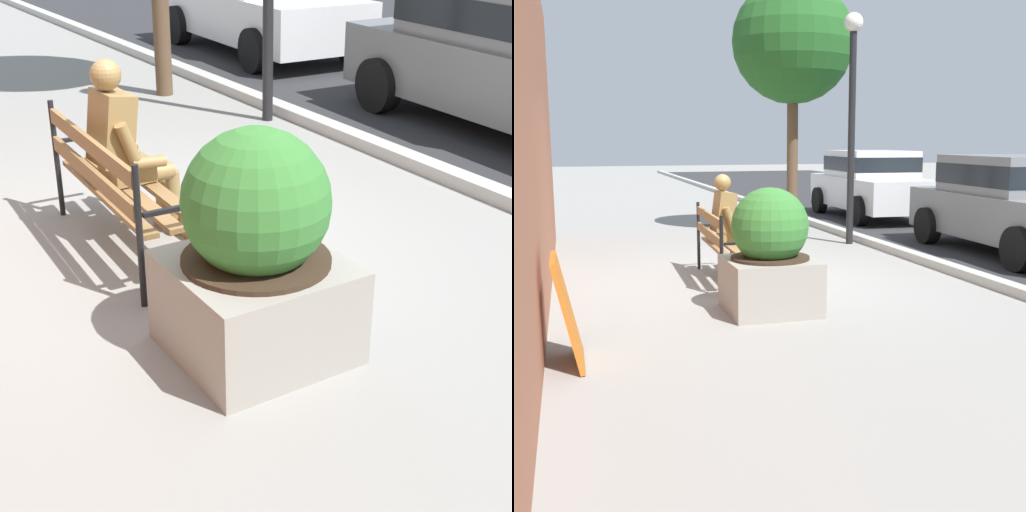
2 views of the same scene
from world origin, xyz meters
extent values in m
plane|color=gray|center=(0.00, 0.00, 0.00)|extent=(80.00, 80.00, 0.00)
cube|color=#B2AFA8|center=(0.00, 2.90, 0.06)|extent=(60.00, 0.20, 0.12)
cube|color=olive|center=(-0.06, -0.31, 0.45)|extent=(1.70, 0.17, 0.04)
cube|color=olive|center=(-0.05, -0.13, 0.45)|extent=(1.70, 0.17, 0.04)
cube|color=olive|center=(-0.04, 0.05, 0.45)|extent=(1.70, 0.17, 0.04)
cube|color=olive|center=(-0.06, -0.40, 0.62)|extent=(1.70, 0.10, 0.11)
cube|color=olive|center=(-0.06, -0.40, 0.84)|extent=(1.70, 0.10, 0.11)
cylinder|color=black|center=(-0.92, 0.10, 0.23)|extent=(0.04, 0.04, 0.45)
cylinder|color=black|center=(-0.94, -0.37, 0.47)|extent=(0.04, 0.04, 0.95)
cube|color=black|center=(-0.93, -0.10, 0.62)|extent=(0.05, 0.48, 0.03)
cylinder|color=black|center=(0.84, 0.03, 0.23)|extent=(0.04, 0.04, 0.45)
cylinder|color=black|center=(0.82, -0.43, 0.47)|extent=(0.04, 0.04, 0.95)
cube|color=black|center=(0.83, -0.17, 0.62)|extent=(0.05, 0.48, 0.03)
cube|color=olive|center=(-0.21, -0.07, 0.56)|extent=(0.35, 0.33, 0.16)
cube|color=olive|center=(-0.20, -0.17, 0.88)|extent=(0.37, 0.30, 0.55)
sphere|color=olive|center=(-0.20, -0.18, 1.26)|extent=(0.22, 0.22, 0.22)
cylinder|color=olive|center=(-0.42, -0.16, 0.83)|extent=(0.10, 0.18, 0.29)
cylinder|color=olive|center=(-0.44, -0.02, 0.66)|extent=(0.09, 0.27, 0.10)
cylinder|color=olive|center=(0.02, -0.14, 0.83)|extent=(0.10, 0.18, 0.29)
cylinder|color=olive|center=(0.02, 0.00, 0.66)|extent=(0.09, 0.27, 0.10)
cylinder|color=olive|center=(-0.30, 0.06, 0.52)|extent=(0.14, 0.37, 0.14)
cylinder|color=olive|center=(-0.31, 0.24, 0.25)|extent=(0.11, 0.11, 0.50)
cube|color=olive|center=(-0.31, 0.30, 0.04)|extent=(0.12, 0.24, 0.07)
cylinder|color=olive|center=(-0.12, 0.07, 0.52)|extent=(0.14, 0.37, 0.14)
cylinder|color=olive|center=(-0.13, 0.25, 0.25)|extent=(0.11, 0.11, 0.50)
cube|color=olive|center=(-0.13, 0.31, 0.04)|extent=(0.12, 0.24, 0.07)
cube|color=olive|center=(0.00, 0.35, 0.08)|extent=(0.29, 0.19, 0.16)
cube|color=gray|center=(1.64, -0.10, 0.28)|extent=(0.93, 0.93, 0.57)
cylinder|color=#38281C|center=(1.64, -0.10, 0.58)|extent=(0.83, 0.83, 0.03)
sphere|color=#387A33|center=(1.64, -0.10, 0.91)|extent=(0.82, 0.82, 0.82)
cylinder|color=brown|center=(-4.23, 2.13, 1.42)|extent=(0.21, 0.21, 2.83)
sphere|color=#235B23|center=(-4.23, 2.13, 3.64)|extent=(2.32, 2.32, 2.32)
cube|color=silver|center=(-6.02, 4.72, 0.61)|extent=(4.17, 1.86, 0.70)
cube|color=silver|center=(-6.17, 4.72, 1.26)|extent=(2.19, 1.65, 0.60)
cube|color=black|center=(-6.17, 4.72, 1.26)|extent=(2.20, 1.67, 0.33)
cylinder|color=black|center=(-4.66, 5.51, 0.32)|extent=(0.65, 0.25, 0.64)
cylinder|color=black|center=(-4.72, 3.81, 0.32)|extent=(0.65, 0.25, 0.64)
cylinder|color=black|center=(-7.32, 5.62, 0.32)|extent=(0.65, 0.25, 0.64)
cylinder|color=black|center=(-7.39, 3.92, 0.32)|extent=(0.65, 0.25, 0.64)
cube|color=slate|center=(-0.73, 4.72, 0.61)|extent=(4.17, 1.86, 0.70)
cube|color=slate|center=(-0.88, 4.72, 1.26)|extent=(2.19, 1.65, 0.60)
cube|color=black|center=(-0.88, 4.72, 1.26)|extent=(2.20, 1.67, 0.33)
cylinder|color=black|center=(0.56, 3.81, 0.32)|extent=(0.65, 0.25, 0.64)
cylinder|color=black|center=(-2.03, 5.62, 0.32)|extent=(0.65, 0.25, 0.64)
cylinder|color=black|center=(-2.10, 3.92, 0.32)|extent=(0.65, 0.25, 0.64)
cylinder|color=black|center=(-2.49, 2.61, 1.80)|extent=(0.12, 0.12, 3.60)
sphere|color=silver|center=(-2.49, 2.61, 3.74)|extent=(0.32, 0.32, 0.32)
cube|color=#C6661E|center=(2.80, -2.15, 0.45)|extent=(0.70, 0.23, 0.89)
camera|label=1|loc=(4.88, -2.10, 2.42)|focal=54.00mm
camera|label=2|loc=(8.27, -2.10, 1.80)|focal=46.97mm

